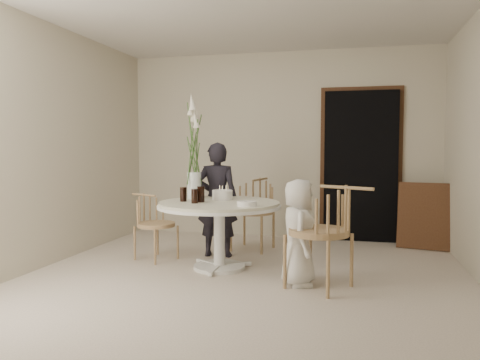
% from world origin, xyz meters
% --- Properties ---
extents(ground, '(4.50, 4.50, 0.00)m').
position_xyz_m(ground, '(0.00, 0.00, 0.00)').
color(ground, silver).
rests_on(ground, ground).
extents(room_shell, '(4.50, 4.50, 4.50)m').
position_xyz_m(room_shell, '(0.00, 0.00, 1.62)').
color(room_shell, silver).
rests_on(room_shell, ground).
extents(doorway, '(1.00, 0.10, 2.10)m').
position_xyz_m(doorway, '(1.15, 2.19, 1.05)').
color(doorway, black).
rests_on(doorway, ground).
extents(door_trim, '(1.12, 0.03, 2.22)m').
position_xyz_m(door_trim, '(1.15, 2.23, 1.11)').
color(door_trim, '#53331C').
rests_on(door_trim, ground).
extents(table, '(1.33, 1.33, 0.73)m').
position_xyz_m(table, '(-0.35, 0.25, 0.62)').
color(table, white).
rests_on(table, ground).
extents(picture_frame, '(0.67, 0.32, 0.86)m').
position_xyz_m(picture_frame, '(1.95, 1.83, 0.43)').
color(picture_frame, '#53331C').
rests_on(picture_frame, ground).
extents(chair_far, '(0.57, 0.60, 0.91)m').
position_xyz_m(chair_far, '(-0.17, 1.39, 0.59)').
color(chair_far, tan).
rests_on(chair_far, ground).
extents(chair_right, '(0.72, 0.70, 0.98)m').
position_xyz_m(chair_right, '(0.87, -0.26, 0.64)').
color(chair_right, tan).
rests_on(chair_right, ground).
extents(chair_left, '(0.56, 0.54, 0.77)m').
position_xyz_m(chair_left, '(-1.28, 0.52, 0.50)').
color(chair_left, tan).
rests_on(chair_left, ground).
extents(girl, '(0.53, 0.37, 1.38)m').
position_xyz_m(girl, '(-0.54, 0.81, 0.69)').
color(girl, black).
rests_on(girl, ground).
extents(boy, '(0.42, 0.55, 1.02)m').
position_xyz_m(boy, '(0.55, -0.15, 0.51)').
color(boy, white).
rests_on(boy, ground).
extents(birthday_cake, '(0.23, 0.23, 0.16)m').
position_xyz_m(birthday_cake, '(-0.37, 0.45, 0.78)').
color(birthday_cake, white).
rests_on(birthday_cake, table).
extents(cola_tumbler_a, '(0.09, 0.09, 0.17)m').
position_xyz_m(cola_tumbler_a, '(-0.54, 0.20, 0.81)').
color(cola_tumbler_a, black).
rests_on(cola_tumbler_a, table).
extents(cola_tumbler_b, '(0.08, 0.08, 0.15)m').
position_xyz_m(cola_tumbler_b, '(-0.57, 0.07, 0.81)').
color(cola_tumbler_b, black).
rests_on(cola_tumbler_b, table).
extents(cola_tumbler_c, '(0.09, 0.09, 0.16)m').
position_xyz_m(cola_tumbler_c, '(-0.74, 0.20, 0.81)').
color(cola_tumbler_c, black).
rests_on(cola_tumbler_c, table).
extents(cola_tumbler_d, '(0.07, 0.07, 0.14)m').
position_xyz_m(cola_tumbler_d, '(-0.59, 0.16, 0.80)').
color(cola_tumbler_d, black).
rests_on(cola_tumbler_d, table).
extents(plate_stack, '(0.21, 0.21, 0.05)m').
position_xyz_m(plate_stack, '(0.02, -0.04, 0.75)').
color(plate_stack, white).
rests_on(plate_stack, table).
extents(flower_vase, '(0.16, 0.16, 1.20)m').
position_xyz_m(flower_vase, '(-0.73, 0.54, 1.23)').
color(flower_vase, silver).
rests_on(flower_vase, table).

